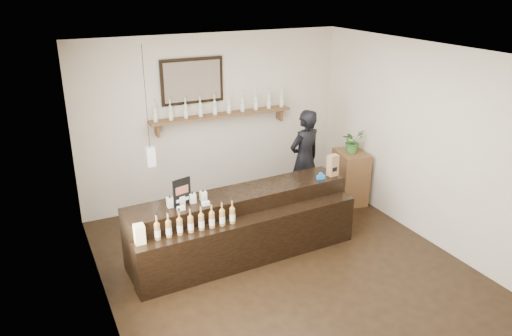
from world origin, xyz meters
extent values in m
plane|color=black|center=(0.00, 0.00, 0.00)|extent=(5.00, 5.00, 0.00)
plane|color=beige|center=(0.00, 2.50, 1.40)|extent=(4.50, 0.00, 4.50)
plane|color=beige|center=(0.00, -2.50, 1.40)|extent=(4.50, 0.00, 4.50)
plane|color=beige|center=(-2.25, 0.00, 1.40)|extent=(0.00, 5.00, 5.00)
plane|color=beige|center=(2.25, 0.00, 1.40)|extent=(0.00, 5.00, 5.00)
plane|color=white|center=(0.00, 0.00, 2.80)|extent=(5.00, 5.00, 0.00)
cube|color=#56351D|center=(0.10, 2.37, 1.50)|extent=(2.40, 0.25, 0.04)
cube|color=#56351D|center=(-0.98, 2.40, 1.38)|extent=(0.04, 0.20, 0.20)
cube|color=#56351D|center=(1.18, 2.40, 1.38)|extent=(0.04, 0.20, 0.20)
cube|color=black|center=(-0.35, 2.47, 2.08)|extent=(1.02, 0.04, 0.72)
cube|color=#44392B|center=(-0.35, 2.44, 2.08)|extent=(0.92, 0.01, 0.62)
cube|color=white|center=(-1.30, 1.60, 1.25)|extent=(0.12, 0.12, 0.28)
cylinder|color=black|center=(-1.30, 1.60, 2.09)|extent=(0.01, 0.01, 1.41)
cylinder|color=beige|center=(-1.00, 2.37, 1.62)|extent=(0.07, 0.07, 0.20)
cone|color=beige|center=(-1.00, 2.37, 1.75)|extent=(0.07, 0.07, 0.05)
cylinder|color=beige|center=(-1.00, 2.37, 1.81)|extent=(0.02, 0.02, 0.07)
cylinder|color=gold|center=(-1.00, 2.37, 1.86)|extent=(0.03, 0.03, 0.02)
cylinder|color=white|center=(-1.00, 2.37, 1.60)|extent=(0.07, 0.07, 0.09)
cylinder|color=beige|center=(-0.76, 2.37, 1.62)|extent=(0.07, 0.07, 0.20)
cone|color=beige|center=(-0.76, 2.37, 1.75)|extent=(0.07, 0.07, 0.05)
cylinder|color=beige|center=(-0.76, 2.37, 1.81)|extent=(0.02, 0.02, 0.07)
cylinder|color=gold|center=(-0.76, 2.37, 1.86)|extent=(0.03, 0.03, 0.02)
cylinder|color=white|center=(-0.76, 2.37, 1.60)|extent=(0.07, 0.07, 0.09)
cylinder|color=beige|center=(-0.51, 2.37, 1.62)|extent=(0.07, 0.07, 0.20)
cone|color=beige|center=(-0.51, 2.37, 1.75)|extent=(0.07, 0.07, 0.05)
cylinder|color=beige|center=(-0.51, 2.37, 1.81)|extent=(0.02, 0.02, 0.07)
cylinder|color=gold|center=(-0.51, 2.37, 1.86)|extent=(0.03, 0.03, 0.02)
cylinder|color=white|center=(-0.51, 2.37, 1.60)|extent=(0.07, 0.07, 0.09)
cylinder|color=beige|center=(-0.27, 2.37, 1.62)|extent=(0.07, 0.07, 0.20)
cone|color=beige|center=(-0.27, 2.37, 1.75)|extent=(0.07, 0.07, 0.05)
cylinder|color=beige|center=(-0.27, 2.37, 1.81)|extent=(0.02, 0.02, 0.07)
cylinder|color=gold|center=(-0.27, 2.37, 1.86)|extent=(0.03, 0.03, 0.02)
cylinder|color=white|center=(-0.27, 2.37, 1.60)|extent=(0.07, 0.07, 0.09)
cylinder|color=beige|center=(-0.02, 2.37, 1.62)|extent=(0.07, 0.07, 0.20)
cone|color=beige|center=(-0.02, 2.37, 1.75)|extent=(0.07, 0.07, 0.05)
cylinder|color=beige|center=(-0.02, 2.37, 1.81)|extent=(0.02, 0.02, 0.07)
cylinder|color=gold|center=(-0.02, 2.37, 1.86)|extent=(0.03, 0.03, 0.02)
cylinder|color=white|center=(-0.02, 2.37, 1.60)|extent=(0.07, 0.07, 0.09)
cylinder|color=beige|center=(0.22, 2.37, 1.62)|extent=(0.07, 0.07, 0.20)
cone|color=beige|center=(0.22, 2.37, 1.75)|extent=(0.07, 0.07, 0.05)
cylinder|color=beige|center=(0.22, 2.37, 1.81)|extent=(0.02, 0.02, 0.07)
cylinder|color=gold|center=(0.22, 2.37, 1.86)|extent=(0.03, 0.03, 0.02)
cylinder|color=white|center=(0.22, 2.37, 1.60)|extent=(0.07, 0.07, 0.09)
cylinder|color=beige|center=(0.47, 2.37, 1.62)|extent=(0.07, 0.07, 0.20)
cone|color=beige|center=(0.47, 2.37, 1.75)|extent=(0.07, 0.07, 0.05)
cylinder|color=beige|center=(0.47, 2.37, 1.81)|extent=(0.02, 0.02, 0.07)
cylinder|color=gold|center=(0.47, 2.37, 1.86)|extent=(0.03, 0.03, 0.02)
cylinder|color=white|center=(0.47, 2.37, 1.60)|extent=(0.07, 0.07, 0.09)
cylinder|color=beige|center=(0.71, 2.37, 1.62)|extent=(0.07, 0.07, 0.20)
cone|color=beige|center=(0.71, 2.37, 1.75)|extent=(0.07, 0.07, 0.05)
cylinder|color=beige|center=(0.71, 2.37, 1.81)|extent=(0.02, 0.02, 0.07)
cylinder|color=gold|center=(0.71, 2.37, 1.86)|extent=(0.03, 0.03, 0.02)
cylinder|color=white|center=(0.71, 2.37, 1.60)|extent=(0.07, 0.07, 0.09)
cylinder|color=beige|center=(0.96, 2.37, 1.62)|extent=(0.07, 0.07, 0.20)
cone|color=beige|center=(0.96, 2.37, 1.75)|extent=(0.07, 0.07, 0.05)
cylinder|color=beige|center=(0.96, 2.37, 1.81)|extent=(0.02, 0.02, 0.07)
cylinder|color=gold|center=(0.96, 2.37, 1.86)|extent=(0.03, 0.03, 0.02)
cylinder|color=white|center=(0.96, 2.37, 1.60)|extent=(0.07, 0.07, 0.09)
cylinder|color=beige|center=(1.20, 2.37, 1.62)|extent=(0.07, 0.07, 0.20)
cone|color=beige|center=(1.20, 2.37, 1.75)|extent=(0.07, 0.07, 0.05)
cylinder|color=beige|center=(1.20, 2.37, 1.81)|extent=(0.02, 0.02, 0.07)
cylinder|color=gold|center=(1.20, 2.37, 1.86)|extent=(0.03, 0.03, 0.02)
cylinder|color=white|center=(1.20, 2.37, 1.60)|extent=(0.07, 0.07, 0.09)
cube|color=black|center=(-0.34, 0.70, 0.44)|extent=(3.17, 0.72, 0.88)
cube|color=black|center=(-0.34, 0.28, 0.33)|extent=(3.16, 0.44, 0.67)
cube|color=white|center=(-1.22, 0.50, 0.91)|extent=(0.10, 0.04, 0.05)
cube|color=white|center=(-0.90, 0.50, 0.91)|extent=(0.10, 0.04, 0.05)
cube|color=#FBE799|center=(-1.81, 0.28, 0.73)|extent=(0.12, 0.12, 0.12)
cube|color=#FBE799|center=(-1.81, 0.28, 0.85)|extent=(0.12, 0.12, 0.12)
cube|color=beige|center=(-1.32, 0.65, 0.94)|extent=(0.08, 0.08, 0.13)
cube|color=beige|center=(-1.32, 0.61, 0.94)|extent=(0.07, 0.00, 0.06)
cylinder|color=black|center=(-1.32, 0.65, 1.02)|extent=(0.02, 0.02, 0.03)
cube|color=beige|center=(-1.17, 0.65, 0.94)|extent=(0.08, 0.08, 0.13)
cube|color=beige|center=(-1.17, 0.61, 0.94)|extent=(0.07, 0.00, 0.06)
cylinder|color=black|center=(-1.17, 0.65, 1.02)|extent=(0.02, 0.02, 0.03)
cube|color=beige|center=(-1.02, 0.65, 0.94)|extent=(0.08, 0.08, 0.13)
cube|color=beige|center=(-1.02, 0.61, 0.94)|extent=(0.07, 0.00, 0.06)
cylinder|color=black|center=(-1.02, 0.65, 1.02)|extent=(0.02, 0.02, 0.03)
cube|color=beige|center=(-0.87, 0.65, 0.94)|extent=(0.08, 0.08, 0.13)
cube|color=beige|center=(-0.87, 0.61, 0.94)|extent=(0.07, 0.00, 0.06)
cylinder|color=black|center=(-0.87, 0.65, 1.02)|extent=(0.02, 0.02, 0.03)
cylinder|color=#A17036|center=(-1.59, 0.28, 0.77)|extent=(0.07, 0.07, 0.20)
cone|color=#A17036|center=(-1.59, 0.28, 0.90)|extent=(0.07, 0.07, 0.05)
cylinder|color=#A17036|center=(-1.59, 0.28, 0.96)|extent=(0.02, 0.02, 0.07)
cylinder|color=black|center=(-1.59, 0.28, 1.00)|extent=(0.03, 0.03, 0.02)
cylinder|color=white|center=(-1.59, 0.28, 0.75)|extent=(0.07, 0.07, 0.09)
cylinder|color=#A17036|center=(-1.45, 0.28, 0.77)|extent=(0.07, 0.07, 0.20)
cone|color=#A17036|center=(-1.45, 0.28, 0.90)|extent=(0.07, 0.07, 0.05)
cylinder|color=#A17036|center=(-1.45, 0.28, 0.96)|extent=(0.02, 0.02, 0.07)
cylinder|color=black|center=(-1.45, 0.28, 1.00)|extent=(0.03, 0.03, 0.02)
cylinder|color=white|center=(-1.45, 0.28, 0.75)|extent=(0.07, 0.07, 0.09)
cylinder|color=#A17036|center=(-1.32, 0.28, 0.77)|extent=(0.07, 0.07, 0.20)
cone|color=#A17036|center=(-1.32, 0.28, 0.90)|extent=(0.07, 0.07, 0.05)
cylinder|color=#A17036|center=(-1.32, 0.28, 0.96)|extent=(0.02, 0.02, 0.07)
cylinder|color=black|center=(-1.32, 0.28, 1.00)|extent=(0.03, 0.03, 0.02)
cylinder|color=white|center=(-1.32, 0.28, 0.75)|extent=(0.07, 0.07, 0.09)
cylinder|color=#A17036|center=(-1.18, 0.28, 0.77)|extent=(0.07, 0.07, 0.20)
cone|color=#A17036|center=(-1.18, 0.28, 0.90)|extent=(0.07, 0.07, 0.05)
cylinder|color=#A17036|center=(-1.18, 0.28, 0.96)|extent=(0.02, 0.02, 0.07)
cylinder|color=black|center=(-1.18, 0.28, 1.00)|extent=(0.03, 0.03, 0.02)
cylinder|color=white|center=(-1.18, 0.28, 0.75)|extent=(0.07, 0.07, 0.09)
cylinder|color=#A17036|center=(-1.04, 0.28, 0.77)|extent=(0.07, 0.07, 0.20)
cone|color=#A17036|center=(-1.04, 0.28, 0.90)|extent=(0.07, 0.07, 0.05)
cylinder|color=#A17036|center=(-1.04, 0.28, 0.96)|extent=(0.02, 0.02, 0.07)
cylinder|color=black|center=(-1.04, 0.28, 1.00)|extent=(0.03, 0.03, 0.02)
cylinder|color=white|center=(-1.04, 0.28, 0.75)|extent=(0.07, 0.07, 0.09)
cylinder|color=#A17036|center=(-0.90, 0.28, 0.77)|extent=(0.07, 0.07, 0.20)
cone|color=#A17036|center=(-0.90, 0.28, 0.90)|extent=(0.07, 0.07, 0.05)
cylinder|color=#A17036|center=(-0.90, 0.28, 0.96)|extent=(0.02, 0.02, 0.07)
cylinder|color=black|center=(-0.90, 0.28, 1.00)|extent=(0.03, 0.03, 0.02)
cylinder|color=white|center=(-0.90, 0.28, 0.75)|extent=(0.07, 0.07, 0.09)
cylinder|color=#A17036|center=(-0.76, 0.28, 0.77)|extent=(0.07, 0.07, 0.20)
cone|color=#A17036|center=(-0.76, 0.28, 0.90)|extent=(0.07, 0.07, 0.05)
cylinder|color=#A17036|center=(-0.76, 0.28, 0.96)|extent=(0.02, 0.02, 0.07)
cylinder|color=black|center=(-0.76, 0.28, 1.00)|extent=(0.03, 0.03, 0.02)
cylinder|color=white|center=(-0.76, 0.28, 0.75)|extent=(0.07, 0.07, 0.09)
cylinder|color=#A17036|center=(-0.62, 0.28, 0.77)|extent=(0.07, 0.07, 0.20)
cone|color=#A17036|center=(-0.62, 0.28, 0.90)|extent=(0.07, 0.07, 0.05)
cylinder|color=#A17036|center=(-0.62, 0.28, 0.96)|extent=(0.02, 0.02, 0.07)
cylinder|color=black|center=(-0.62, 0.28, 1.00)|extent=(0.03, 0.03, 0.02)
cylinder|color=white|center=(-0.62, 0.28, 0.75)|extent=(0.07, 0.07, 0.09)
cube|color=black|center=(-1.16, 0.64, 1.06)|extent=(0.25, 0.09, 0.36)
cube|color=#9C5139|center=(-1.16, 0.62, 1.09)|extent=(0.18, 0.06, 0.10)
cube|color=white|center=(-1.16, 0.62, 0.96)|extent=(0.18, 0.06, 0.04)
cube|color=#8B6243|center=(1.14, 0.66, 1.04)|extent=(0.16, 0.13, 0.32)
cube|color=black|center=(1.14, 0.61, 0.99)|extent=(0.09, 0.02, 0.06)
cube|color=#1A6BB9|center=(0.91, 0.61, 0.91)|extent=(0.12, 0.06, 0.05)
cylinder|color=#1A6BB9|center=(0.91, 0.61, 0.95)|extent=(0.07, 0.04, 0.06)
cube|color=#56351D|center=(2.00, 1.37, 0.44)|extent=(0.55, 0.68, 0.89)
imported|color=#376B2A|center=(2.00, 1.37, 1.08)|extent=(0.41, 0.37, 0.39)
imported|color=black|center=(1.20, 1.55, 0.94)|extent=(0.76, 0.58, 1.87)
camera|label=1|loc=(-2.81, -4.98, 3.62)|focal=35.00mm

